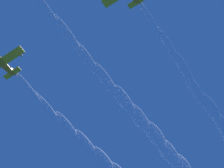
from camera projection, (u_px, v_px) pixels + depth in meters
smoke_trail_lead at (160, 143)px, 104.96m from camera, size 7.32×68.88×9.75m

